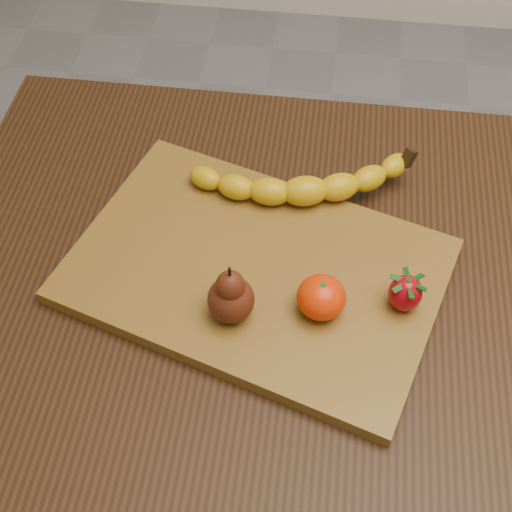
# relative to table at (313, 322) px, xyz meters

# --- Properties ---
(ground) EXTENTS (3.50, 3.50, 0.00)m
(ground) POSITION_rel_table_xyz_m (0.00, 0.00, -0.66)
(ground) COLOR slate
(ground) RESTS_ON ground
(table) EXTENTS (1.00, 0.70, 0.76)m
(table) POSITION_rel_table_xyz_m (0.00, 0.00, 0.00)
(table) COLOR black
(table) RESTS_ON ground
(cutting_board) EXTENTS (0.52, 0.42, 0.02)m
(cutting_board) POSITION_rel_table_xyz_m (-0.08, -0.00, 0.11)
(cutting_board) COLOR brown
(cutting_board) RESTS_ON table
(banana) EXTENTS (0.27, 0.12, 0.04)m
(banana) POSITION_rel_table_xyz_m (-0.03, 0.11, 0.14)
(banana) COLOR #C29B09
(banana) RESTS_ON cutting_board
(pear) EXTENTS (0.07, 0.07, 0.09)m
(pear) POSITION_rel_table_xyz_m (-0.10, -0.08, 0.16)
(pear) COLOR #4C1D0C
(pear) RESTS_ON cutting_board
(mandarin) EXTENTS (0.06, 0.06, 0.05)m
(mandarin) POSITION_rel_table_xyz_m (0.01, -0.06, 0.14)
(mandarin) COLOR red
(mandarin) RESTS_ON cutting_board
(strawberry) EXTENTS (0.05, 0.05, 0.05)m
(strawberry) POSITION_rel_table_xyz_m (0.10, -0.04, 0.14)
(strawberry) COLOR #9B040E
(strawberry) RESTS_ON cutting_board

